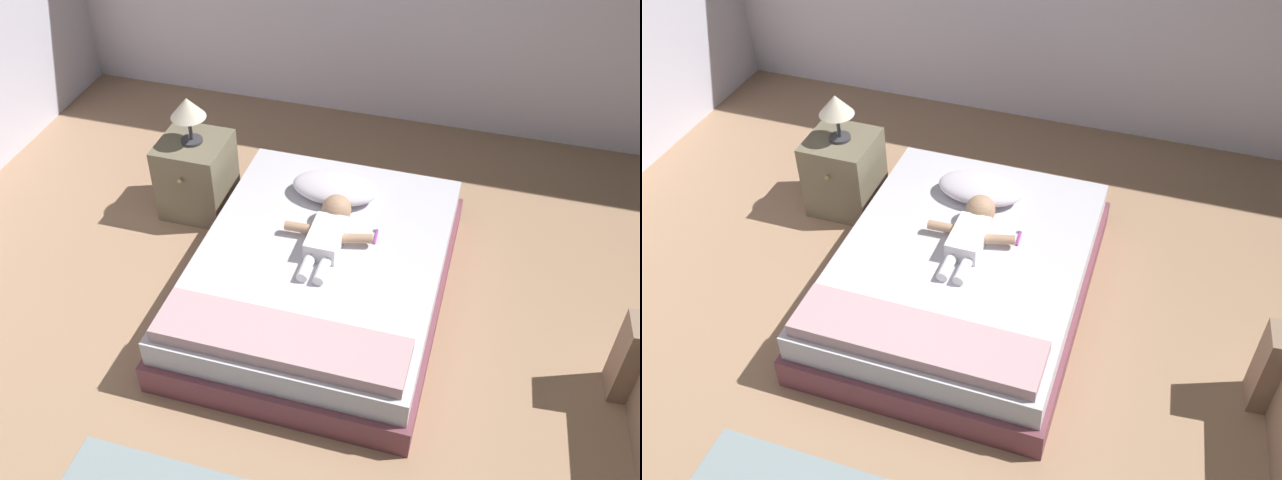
% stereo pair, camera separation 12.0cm
% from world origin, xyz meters
% --- Properties ---
extents(ground_plane, '(8.00, 8.00, 0.00)m').
position_xyz_m(ground_plane, '(0.00, 0.00, 0.00)').
color(ground_plane, '#A17C5D').
extents(bed, '(1.44, 1.89, 0.36)m').
position_xyz_m(bed, '(-0.28, 0.82, 0.17)').
color(bed, brown).
rests_on(bed, ground_plane).
extents(pillow, '(0.54, 0.32, 0.13)m').
position_xyz_m(pillow, '(-0.34, 1.36, 0.42)').
color(pillow, silver).
rests_on(pillow, bed).
extents(baby, '(0.53, 0.66, 0.18)m').
position_xyz_m(baby, '(-0.27, 0.96, 0.42)').
color(baby, white).
rests_on(baby, bed).
extents(toothbrush, '(0.02, 0.14, 0.02)m').
position_xyz_m(toothbrush, '(-0.00, 1.06, 0.37)').
color(toothbrush, '#B13EB2').
rests_on(toothbrush, bed).
extents(nightstand, '(0.44, 0.47, 0.54)m').
position_xyz_m(nightstand, '(-1.32, 1.43, 0.27)').
color(nightstand, '#6E654F').
rests_on(nightstand, ground_plane).
extents(lamp, '(0.23, 0.23, 0.32)m').
position_xyz_m(lamp, '(-1.32, 1.43, 0.78)').
color(lamp, '#333338').
rests_on(lamp, nightstand).
extents(blanket, '(1.30, 0.32, 0.08)m').
position_xyz_m(blanket, '(-0.28, 0.11, 0.40)').
color(blanket, '#BE989F').
rests_on(blanket, bed).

